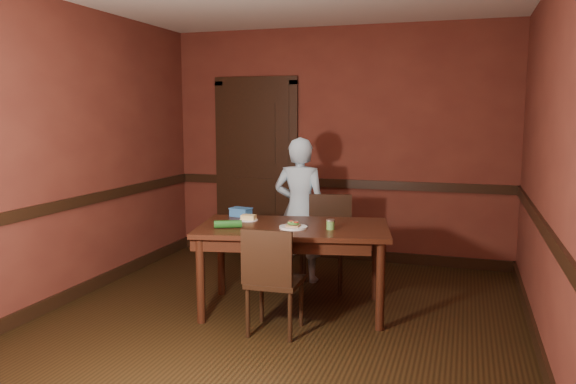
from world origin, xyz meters
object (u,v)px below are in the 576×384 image
Objects in this scene: cheese_saucer at (249,218)px; food_tub at (241,212)px; chair_far at (322,243)px; sandwich_plate at (293,226)px; sauce_jar at (331,224)px; chair_near at (275,279)px; dining_table at (293,268)px; person at (300,210)px.

cheese_saucer is 0.23m from food_tub.
cheese_saucer is (-0.54, -0.58, 0.32)m from chair_far.
sauce_jar is at bearing 7.93° from sandwich_plate.
chair_near is 5.13× the size of cheese_saucer.
dining_table is at bearing -91.55° from chair_near.
chair_far reaches higher than food_tub.
person is 8.90× the size of cheese_saucer.
person is at bearing 72.27° from cheese_saucer.
chair_far is 5.51× the size of cheese_saucer.
dining_table is 0.51m from chair_near.
sauce_jar is 1.00m from food_tub.
sauce_jar is 0.39× the size of food_tub.
person is 0.73m from food_tub.
food_tub is at bearing 130.41° from cheese_saucer.
person reaches higher than chair_near.
dining_table is 1.09× the size of person.
cheese_saucer is at bearing 168.49° from sauce_jar.
food_tub reaches higher than cheese_saucer.
sandwich_plate is at bearing -19.36° from food_tub.
dining_table is 0.78m from food_tub.
chair_far is at bearing 86.21° from sandwich_plate.
chair_near is 0.67m from sauce_jar.
person reaches higher than sandwich_plate.
cheese_saucer is at bearing -143.86° from chair_far.
sandwich_plate is 2.82× the size of sauce_jar.
chair_near is 0.53m from sandwich_plate.
cheese_saucer is (-0.45, 0.10, 0.40)m from dining_table.
sandwich_plate is at bearing -22.96° from cheese_saucer.
person is at bearing 91.53° from dining_table.
sandwich_plate reaches higher than cheese_saucer.
dining_table is at bearing -12.48° from cheese_saucer.
sandwich_plate is (-0.05, -0.78, 0.32)m from chair_far.
person is at bearing 133.04° from chair_far.
cheese_saucer is (-0.25, -0.79, 0.04)m from person.
person is at bearing 68.56° from food_tub.
sauce_jar is (0.26, -0.74, 0.34)m from chair_far.
person is (-0.28, 0.21, 0.28)m from chair_far.
sauce_jar is at bearing -21.61° from dining_table.
chair_near is at bearing 96.73° from person.
chair_far is 1.07× the size of chair_near.
chair_far reaches higher than cheese_saucer.
person is 6.94× the size of food_tub.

